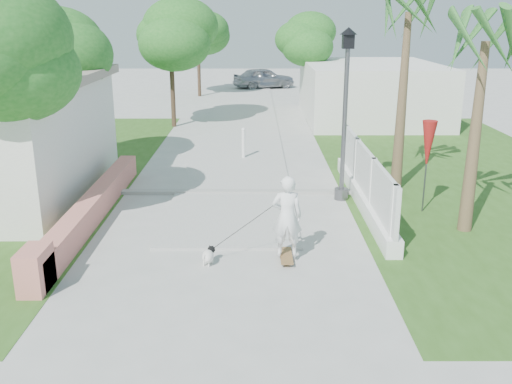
{
  "coord_description": "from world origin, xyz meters",
  "views": [
    {
      "loc": [
        0.6,
        -9.03,
        4.71
      ],
      "look_at": [
        0.62,
        2.61,
        1.1
      ],
      "focal_mm": 40.0,
      "sensor_mm": 36.0,
      "label": 1
    }
  ],
  "objects_px": {
    "street_lamp": "(345,109)",
    "parked_car": "(264,78)",
    "bollard": "(243,142)",
    "skateboarder": "(276,219)",
    "dog": "(208,255)",
    "patio_umbrella": "(428,146)"
  },
  "relations": [
    {
      "from": "patio_umbrella",
      "to": "dog",
      "type": "distance_m",
      "value": 6.21
    },
    {
      "from": "street_lamp",
      "to": "bollard",
      "type": "height_order",
      "value": "street_lamp"
    },
    {
      "from": "dog",
      "to": "skateboarder",
      "type": "bearing_deg",
      "value": 27.73
    },
    {
      "from": "patio_umbrella",
      "to": "parked_car",
      "type": "distance_m",
      "value": 25.7
    },
    {
      "from": "bollard",
      "to": "skateboarder",
      "type": "xyz_separation_m",
      "value": [
        0.81,
        -8.47,
        0.28
      ]
    },
    {
      "from": "skateboarder",
      "to": "dog",
      "type": "relative_size",
      "value": 3.83
    },
    {
      "from": "dog",
      "to": "parked_car",
      "type": "bearing_deg",
      "value": 106.11
    },
    {
      "from": "bollard",
      "to": "dog",
      "type": "relative_size",
      "value": 2.24
    },
    {
      "from": "street_lamp",
      "to": "parked_car",
      "type": "distance_m",
      "value": 24.55
    },
    {
      "from": "bollard",
      "to": "patio_umbrella",
      "type": "relative_size",
      "value": 0.47
    },
    {
      "from": "bollard",
      "to": "dog",
      "type": "bearing_deg",
      "value": -93.44
    },
    {
      "from": "street_lamp",
      "to": "dog",
      "type": "height_order",
      "value": "street_lamp"
    },
    {
      "from": "patio_umbrella",
      "to": "parked_car",
      "type": "bearing_deg",
      "value": 98.09
    },
    {
      "from": "skateboarder",
      "to": "bollard",
      "type": "bearing_deg",
      "value": -82.89
    },
    {
      "from": "street_lamp",
      "to": "dog",
      "type": "xyz_separation_m",
      "value": [
        -3.22,
        -4.17,
        -2.24
      ]
    },
    {
      "from": "bollard",
      "to": "patio_umbrella",
      "type": "xyz_separation_m",
      "value": [
        4.6,
        -5.5,
        1.1
      ]
    },
    {
      "from": "skateboarder",
      "to": "patio_umbrella",
      "type": "bearing_deg",
      "value": -140.28
    },
    {
      "from": "dog",
      "to": "parked_car",
      "type": "distance_m",
      "value": 28.64
    },
    {
      "from": "skateboarder",
      "to": "parked_car",
      "type": "xyz_separation_m",
      "value": [
        0.18,
        28.4,
        -0.17
      ]
    },
    {
      "from": "patio_umbrella",
      "to": "parked_car",
      "type": "relative_size",
      "value": 0.56
    },
    {
      "from": "street_lamp",
      "to": "patio_umbrella",
      "type": "bearing_deg",
      "value": -27.76
    },
    {
      "from": "dog",
      "to": "parked_car",
      "type": "xyz_separation_m",
      "value": [
        1.51,
        28.6,
        0.51
      ]
    }
  ]
}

